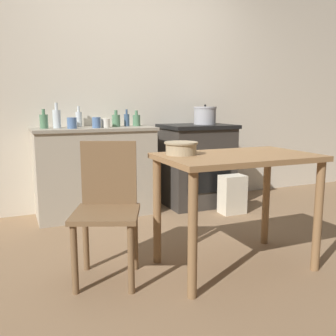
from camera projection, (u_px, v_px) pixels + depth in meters
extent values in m
plane|color=#896B4C|center=(194.00, 253.00, 2.82)|extent=(14.00, 14.00, 0.00)
cube|color=beige|center=(128.00, 89.00, 4.04)|extent=(8.00, 0.07, 2.55)
cube|color=#B2A893|center=(95.00, 173.00, 3.75)|extent=(1.15, 0.50, 0.85)
cube|color=gray|center=(94.00, 129.00, 3.67)|extent=(1.18, 0.53, 0.03)
cube|color=#38332D|center=(196.00, 167.00, 4.15)|extent=(0.70, 0.59, 0.85)
cube|color=black|center=(197.00, 126.00, 4.07)|extent=(0.74, 0.63, 0.04)
cube|color=black|center=(210.00, 176.00, 3.88)|extent=(0.49, 0.01, 0.36)
cube|color=#997047|center=(237.00, 157.00, 2.47)|extent=(1.03, 0.64, 0.03)
cylinder|color=olive|center=(193.00, 236.00, 2.11)|extent=(0.06, 0.06, 0.75)
cylinder|color=olive|center=(318.00, 217.00, 2.47)|extent=(0.06, 0.06, 0.75)
cylinder|color=olive|center=(157.00, 211.00, 2.60)|extent=(0.06, 0.06, 0.75)
cylinder|color=olive|center=(266.00, 198.00, 2.96)|extent=(0.06, 0.06, 0.75)
cube|color=brown|center=(106.00, 214.00, 2.31)|extent=(0.52, 0.52, 0.03)
cube|color=brown|center=(109.00, 173.00, 2.45)|extent=(0.34, 0.17, 0.42)
cylinder|color=brown|center=(74.00, 260.00, 2.18)|extent=(0.04, 0.04, 0.42)
cylinder|color=brown|center=(131.00, 259.00, 2.19)|extent=(0.04, 0.04, 0.42)
cylinder|color=brown|center=(86.00, 240.00, 2.51)|extent=(0.04, 0.04, 0.42)
cylinder|color=brown|center=(135.00, 239.00, 2.51)|extent=(0.04, 0.04, 0.42)
cube|color=beige|center=(232.00, 194.00, 3.83)|extent=(0.25, 0.18, 0.39)
cylinder|color=#A8A8AD|center=(205.00, 116.00, 4.09)|extent=(0.24, 0.24, 0.17)
cylinder|color=#A8A8AD|center=(205.00, 108.00, 4.08)|extent=(0.25, 0.25, 0.02)
sphere|color=black|center=(205.00, 105.00, 4.07)|extent=(0.02, 0.02, 0.02)
cylinder|color=tan|center=(181.00, 148.00, 2.44)|extent=(0.20, 0.20, 0.08)
cylinder|color=tan|center=(181.00, 143.00, 2.44)|extent=(0.22, 0.22, 0.01)
cylinder|color=silver|center=(57.00, 119.00, 3.54)|extent=(0.08, 0.08, 0.17)
cylinder|color=silver|center=(56.00, 106.00, 3.52)|extent=(0.03, 0.03, 0.07)
cylinder|color=#517F5B|center=(136.00, 120.00, 3.91)|extent=(0.08, 0.08, 0.12)
cylinder|color=#517F5B|center=(136.00, 113.00, 3.90)|extent=(0.03, 0.03, 0.05)
cylinder|color=#517F5B|center=(44.00, 122.00, 3.50)|extent=(0.08, 0.08, 0.13)
cylinder|color=#517F5B|center=(43.00, 112.00, 3.49)|extent=(0.03, 0.03, 0.05)
cylinder|color=silver|center=(79.00, 119.00, 3.78)|extent=(0.06, 0.06, 0.15)
cylinder|color=silver|center=(78.00, 109.00, 3.76)|extent=(0.02, 0.02, 0.06)
cylinder|color=#3D5675|center=(127.00, 120.00, 3.87)|extent=(0.06, 0.06, 0.13)
cylinder|color=#3D5675|center=(127.00, 112.00, 3.85)|extent=(0.02, 0.02, 0.05)
cylinder|color=#517F5B|center=(116.00, 121.00, 3.78)|extent=(0.08, 0.08, 0.12)
cylinder|color=#517F5B|center=(116.00, 112.00, 3.77)|extent=(0.03, 0.03, 0.05)
cylinder|color=silver|center=(106.00, 123.00, 3.65)|extent=(0.09, 0.09, 0.09)
cylinder|color=#4C6B99|center=(72.00, 123.00, 3.50)|extent=(0.09, 0.09, 0.10)
cylinder|color=#4C6B99|center=(96.00, 123.00, 3.59)|extent=(0.08, 0.08, 0.10)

